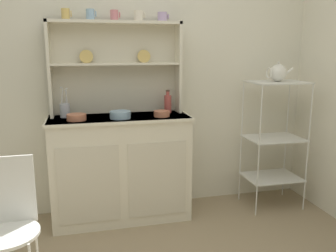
{
  "coord_description": "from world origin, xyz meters",
  "views": [
    {
      "loc": [
        -0.48,
        -1.53,
        1.43
      ],
      "look_at": [
        0.16,
        1.12,
        0.85
      ],
      "focal_mm": 38.38,
      "sensor_mm": 36.0,
      "label": 1
    }
  ],
  "objects_px": {
    "hutch_shelf_unit": "(116,61)",
    "bowl_mixing_large": "(76,117)",
    "bakers_rack": "(274,132)",
    "jam_bottle": "(168,103)",
    "wire_chair": "(6,218)",
    "porcelain_teapot": "(278,73)",
    "cup_gold_0": "(66,14)",
    "hutch_cabinet": "(121,167)",
    "utensil_jar": "(65,110)"
  },
  "relations": [
    {
      "from": "hutch_cabinet",
      "to": "cup_gold_0",
      "type": "height_order",
      "value": "cup_gold_0"
    },
    {
      "from": "wire_chair",
      "to": "jam_bottle",
      "type": "xyz_separation_m",
      "value": [
        1.16,
        0.99,
        0.46
      ]
    },
    {
      "from": "hutch_cabinet",
      "to": "utensil_jar",
      "type": "height_order",
      "value": "utensil_jar"
    },
    {
      "from": "wire_chair",
      "to": "bowl_mixing_large",
      "type": "distance_m",
      "value": 1.0
    },
    {
      "from": "bakers_rack",
      "to": "hutch_cabinet",
      "type": "bearing_deg",
      "value": 177.15
    },
    {
      "from": "hutch_shelf_unit",
      "to": "wire_chair",
      "type": "relative_size",
      "value": 1.28
    },
    {
      "from": "hutch_cabinet",
      "to": "bakers_rack",
      "type": "relative_size",
      "value": 1.01
    },
    {
      "from": "utensil_jar",
      "to": "porcelain_teapot",
      "type": "xyz_separation_m",
      "value": [
        1.81,
        -0.15,
        0.28
      ]
    },
    {
      "from": "bowl_mixing_large",
      "to": "bakers_rack",
      "type": "bearing_deg",
      "value": 0.15
    },
    {
      "from": "cup_gold_0",
      "to": "utensil_jar",
      "type": "relative_size",
      "value": 0.35
    },
    {
      "from": "porcelain_teapot",
      "to": "jam_bottle",
      "type": "bearing_deg",
      "value": 170.73
    },
    {
      "from": "hutch_shelf_unit",
      "to": "jam_bottle",
      "type": "relative_size",
      "value": 5.49
    },
    {
      "from": "bakers_rack",
      "to": "wire_chair",
      "type": "relative_size",
      "value": 1.36
    },
    {
      "from": "hutch_cabinet",
      "to": "hutch_shelf_unit",
      "type": "xyz_separation_m",
      "value": [
        -0.0,
        0.17,
        0.88
      ]
    },
    {
      "from": "hutch_shelf_unit",
      "to": "hutch_cabinet",
      "type": "bearing_deg",
      "value": -90.0
    },
    {
      "from": "hutch_cabinet",
      "to": "bakers_rack",
      "type": "distance_m",
      "value": 1.4
    },
    {
      "from": "hutch_cabinet",
      "to": "jam_bottle",
      "type": "distance_m",
      "value": 0.68
    },
    {
      "from": "bowl_mixing_large",
      "to": "jam_bottle",
      "type": "height_order",
      "value": "jam_bottle"
    },
    {
      "from": "bakers_rack",
      "to": "bowl_mixing_large",
      "type": "bearing_deg",
      "value": -179.85
    },
    {
      "from": "porcelain_teapot",
      "to": "hutch_cabinet",
      "type": "bearing_deg",
      "value": 177.15
    },
    {
      "from": "hutch_shelf_unit",
      "to": "wire_chair",
      "type": "xyz_separation_m",
      "value": [
        -0.73,
        -1.07,
        -0.82
      ]
    },
    {
      "from": "bakers_rack",
      "to": "cup_gold_0",
      "type": "xyz_separation_m",
      "value": [
        -1.76,
        0.19,
        1.0
      ]
    },
    {
      "from": "wire_chair",
      "to": "jam_bottle",
      "type": "height_order",
      "value": "jam_bottle"
    },
    {
      "from": "wire_chair",
      "to": "jam_bottle",
      "type": "relative_size",
      "value": 4.3
    },
    {
      "from": "utensil_jar",
      "to": "porcelain_teapot",
      "type": "distance_m",
      "value": 1.84
    },
    {
      "from": "jam_bottle",
      "to": "porcelain_teapot",
      "type": "bearing_deg",
      "value": -9.27
    },
    {
      "from": "wire_chair",
      "to": "porcelain_teapot",
      "type": "height_order",
      "value": "porcelain_teapot"
    },
    {
      "from": "utensil_jar",
      "to": "hutch_shelf_unit",
      "type": "bearing_deg",
      "value": 11.5
    },
    {
      "from": "hutch_shelf_unit",
      "to": "bowl_mixing_large",
      "type": "height_order",
      "value": "hutch_shelf_unit"
    },
    {
      "from": "jam_bottle",
      "to": "porcelain_teapot",
      "type": "distance_m",
      "value": 1.0
    },
    {
      "from": "cup_gold_0",
      "to": "jam_bottle",
      "type": "height_order",
      "value": "cup_gold_0"
    },
    {
      "from": "hutch_cabinet",
      "to": "porcelain_teapot",
      "type": "xyz_separation_m",
      "value": [
        1.38,
        -0.07,
        0.77
      ]
    },
    {
      "from": "cup_gold_0",
      "to": "bowl_mixing_large",
      "type": "relative_size",
      "value": 0.57
    },
    {
      "from": "hutch_cabinet",
      "to": "jam_bottle",
      "type": "bearing_deg",
      "value": 11.35
    },
    {
      "from": "bowl_mixing_large",
      "to": "utensil_jar",
      "type": "relative_size",
      "value": 0.61
    },
    {
      "from": "bakers_rack",
      "to": "jam_bottle",
      "type": "height_order",
      "value": "bakers_rack"
    },
    {
      "from": "wire_chair",
      "to": "cup_gold_0",
      "type": "distance_m",
      "value": 1.61
    },
    {
      "from": "wire_chair",
      "to": "utensil_jar",
      "type": "distance_m",
      "value": 1.12
    },
    {
      "from": "utensil_jar",
      "to": "porcelain_teapot",
      "type": "relative_size",
      "value": 1.02
    },
    {
      "from": "bowl_mixing_large",
      "to": "jam_bottle",
      "type": "xyz_separation_m",
      "value": [
        0.77,
        0.16,
        0.06
      ]
    },
    {
      "from": "bakers_rack",
      "to": "utensil_jar",
      "type": "bearing_deg",
      "value": 175.36
    },
    {
      "from": "wire_chair",
      "to": "jam_bottle",
      "type": "distance_m",
      "value": 1.6
    },
    {
      "from": "hutch_shelf_unit",
      "to": "wire_chair",
      "type": "distance_m",
      "value": 1.53
    },
    {
      "from": "hutch_shelf_unit",
      "to": "jam_bottle",
      "type": "xyz_separation_m",
      "value": [
        0.43,
        -0.08,
        -0.36
      ]
    },
    {
      "from": "cup_gold_0",
      "to": "jam_bottle",
      "type": "bearing_deg",
      "value": -2.54
    },
    {
      "from": "bakers_rack",
      "to": "jam_bottle",
      "type": "distance_m",
      "value": 1.0
    },
    {
      "from": "hutch_shelf_unit",
      "to": "utensil_jar",
      "type": "height_order",
      "value": "hutch_shelf_unit"
    },
    {
      "from": "hutch_cabinet",
      "to": "bowl_mixing_large",
      "type": "xyz_separation_m",
      "value": [
        -0.34,
        -0.07,
        0.46
      ]
    },
    {
      "from": "hutch_shelf_unit",
      "to": "utensil_jar",
      "type": "relative_size",
      "value": 4.43
    },
    {
      "from": "bakers_rack",
      "to": "bowl_mixing_large",
      "type": "distance_m",
      "value": 1.73
    }
  ]
}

